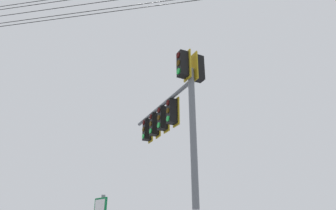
# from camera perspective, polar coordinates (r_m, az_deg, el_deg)

# --- Properties ---
(signal_mast_assembly) EXTENTS (1.43, 4.79, 7.43)m
(signal_mast_assembly) POSITION_cam_1_polar(r_m,az_deg,el_deg) (9.67, 1.13, -3.25)
(signal_mast_assembly) COLOR slate
(signal_mast_assembly) RESTS_ON ground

